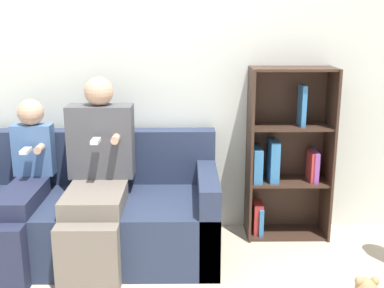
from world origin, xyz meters
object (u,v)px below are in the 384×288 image
Objects in this scene: child_seated at (23,186)px; adult_seated at (97,171)px; bookshelf at (285,158)px; couch at (89,215)px.

adult_seated is at bearing 4.86° from child_seated.
adult_seated is 0.96× the size of bookshelf.
adult_seated is at bearing -163.65° from bookshelf.
couch is 1.46× the size of adult_seated.
child_seated is 1.83m from bookshelf.
child_seated is at bearing -175.14° from adult_seated.
couch is at bearing 18.10° from child_seated.
couch is 1.45m from bookshelf.
adult_seated is 1.15× the size of child_seated.
child_seated is at bearing -166.64° from bookshelf.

